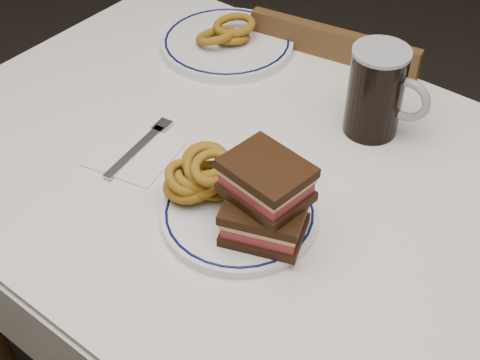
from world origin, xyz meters
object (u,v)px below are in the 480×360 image
Objects in this scene: beer_mug at (378,91)px; far_plate at (227,43)px; chair_far at (336,140)px; reuben_sandwich at (266,200)px; main_plate at (239,214)px.

beer_mug is 0.40m from far_plate.
reuben_sandwich reaches higher than chair_far.
chair_far is at bearing 109.50° from reuben_sandwich.
main_plate is 0.09m from reuben_sandwich.
chair_far is at bearing 104.93° from main_plate.
beer_mug reaches higher than chair_far.
main_plate is 1.67× the size of reuben_sandwich.
main_plate is 1.48× the size of beer_mug.
main_plate is at bearing -98.81° from beer_mug.
main_plate is at bearing -75.07° from chair_far.
far_plate is at bearing 131.22° from main_plate.
far_plate is at bearing -130.56° from chair_far.
beer_mug is at bearing 81.19° from main_plate.
main_plate is (0.16, -0.60, 0.32)m from chair_far.
reuben_sandwich is 0.34m from beer_mug.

